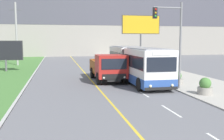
# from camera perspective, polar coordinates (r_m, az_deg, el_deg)

# --- Properties ---
(apartment_block_background) EXTENTS (80.00, 8.04, 20.22)m
(apartment_block_background) POSITION_cam_1_polar(r_m,az_deg,el_deg) (64.23, -9.37, 12.18)
(apartment_block_background) COLOR gray
(apartment_block_background) RESTS_ON ground_plane
(city_bus) EXTENTS (2.64, 12.13, 3.09)m
(city_bus) POSITION_cam_1_polar(r_m,az_deg,el_deg) (23.94, 5.23, 1.36)
(city_bus) COLOR white
(city_bus) RESTS_ON ground_plane
(dump_truck) EXTENTS (2.57, 6.75, 2.47)m
(dump_truck) POSITION_cam_1_polar(r_m,az_deg,el_deg) (23.19, -0.64, 0.42)
(dump_truck) COLOR black
(dump_truck) RESTS_ON ground_plane
(utility_pole_far) EXTENTS (1.80, 0.28, 9.12)m
(utility_pole_far) POSITION_cam_1_polar(r_m,az_deg,el_deg) (40.84, -20.08, 7.41)
(utility_pole_far) COLOR #9E9E99
(utility_pole_far) RESTS_ON ground_plane
(traffic_light_mast) EXTENTS (2.28, 0.32, 6.47)m
(traffic_light_mast) POSITION_cam_1_polar(r_m,az_deg,el_deg) (20.06, 13.16, 7.42)
(traffic_light_mast) COLOR slate
(traffic_light_mast) RESTS_ON ground_plane
(billboard_large) EXTENTS (5.42, 0.24, 7.12)m
(billboard_large) POSITION_cam_1_polar(r_m,az_deg,el_deg) (36.99, 6.31, 9.35)
(billboard_large) COLOR #59595B
(billboard_large) RESTS_ON ground_plane
(billboard_small) EXTENTS (3.94, 0.24, 3.66)m
(billboard_small) POSITION_cam_1_polar(r_m,az_deg,el_deg) (33.32, -22.20, 3.83)
(billboard_small) COLOR #59595B
(billboard_small) RESTS_ON ground_plane
(planter_round_near) EXTENTS (0.98, 0.98, 1.14)m
(planter_round_near) POSITION_cam_1_polar(r_m,az_deg,el_deg) (18.72, 19.59, -3.50)
(planter_round_near) COLOR gray
(planter_round_near) RESTS_ON sidewalk_right
(planter_round_second) EXTENTS (0.96, 0.96, 1.10)m
(planter_round_second) POSITION_cam_1_polar(r_m,az_deg,el_deg) (22.22, 13.92, -1.82)
(planter_round_second) COLOR gray
(planter_round_second) RESTS_ON sidewalk_right
(planter_round_third) EXTENTS (0.96, 0.96, 1.13)m
(planter_round_third) POSITION_cam_1_polar(r_m,az_deg,el_deg) (25.95, 10.16, -0.51)
(planter_round_third) COLOR gray
(planter_round_third) RESTS_ON sidewalk_right
(planter_round_far) EXTENTS (1.02, 1.02, 1.20)m
(planter_round_far) POSITION_cam_1_polar(r_m,az_deg,el_deg) (29.77, 7.35, 0.49)
(planter_round_far) COLOR gray
(planter_round_far) RESTS_ON sidewalk_right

